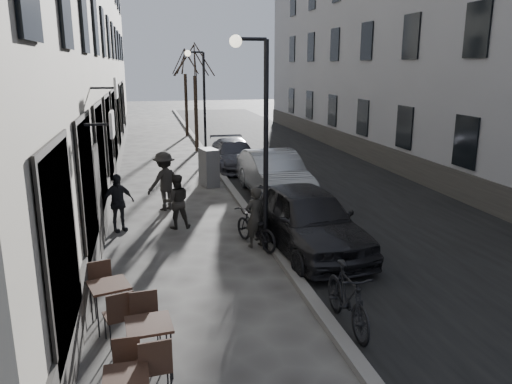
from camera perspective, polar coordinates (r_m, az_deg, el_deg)
name	(u,v)px	position (r m, az deg, el deg)	size (l,w,h in m)	color
road	(296,166)	(22.76, 4.57, 3.03)	(7.30, 60.00, 0.00)	black
kerb	(216,168)	(21.96, -4.58, 2.77)	(0.25, 60.00, 0.12)	slate
streetlamp_near	(259,122)	(11.68, 0.32, 8.03)	(0.90, 0.28, 5.09)	black
streetlamp_far	(201,94)	(23.50, -6.36, 11.11)	(0.90, 0.28, 5.09)	black
tree_near	(195,60)	(26.45, -7.04, 14.70)	(2.40, 2.40, 5.70)	black
tree_far	(185,61)	(32.43, -8.14, 14.57)	(2.40, 2.40, 5.70)	black
bistro_set_b	(150,343)	(7.80, -12.04, -16.48)	(0.71, 1.64, 0.95)	black
bistro_set_c	(110,301)	(9.19, -16.34, -11.83)	(0.87, 1.64, 0.94)	black
utility_cabinet	(209,167)	(18.85, -5.41, 2.82)	(0.52, 0.94, 1.41)	#5D5D5F
bicycle	(255,228)	(12.51, -0.09, -4.19)	(0.62, 1.78, 0.94)	black
cyclist_rider	(255,217)	(12.42, -0.09, -2.88)	(0.56, 0.37, 1.53)	#282623
pedestrian_near	(176,201)	(14.00, -9.08, -1.07)	(0.75, 0.58, 1.54)	#282522
pedestrian_mid	(165,181)	(15.82, -10.40, 1.25)	(1.20, 0.69, 1.85)	black
pedestrian_far	(118,203)	(14.09, -15.55, -1.18)	(0.94, 0.39, 1.60)	black
car_near	(308,219)	(12.26, 5.91, -3.07)	(1.87, 4.66, 1.59)	black
car_mid	(274,174)	(17.22, 2.08, 2.03)	(1.65, 4.73, 1.56)	gray
car_far	(234,154)	(21.98, -2.54, 4.33)	(1.77, 4.35, 1.26)	#313139
moped	(348,298)	(8.90, 10.43, -11.80)	(0.53, 1.86, 1.12)	black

